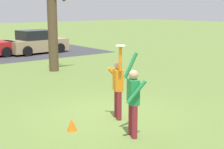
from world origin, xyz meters
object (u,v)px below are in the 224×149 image
at_px(person_defender, 133,97).
at_px(bare_tree_tall, 53,5).
at_px(frisbee_disc, 120,46).
at_px(parked_car_tan, 37,43).
at_px(field_cone_orange, 72,125).
at_px(person_catcher, 118,85).

distance_m(person_defender, bare_tree_tall, 9.33).
relative_size(frisbee_disc, parked_car_tan, 0.06).
relative_size(person_defender, parked_car_tan, 0.48).
bearing_deg(field_cone_orange, parked_car_tan, 67.80).
bearing_deg(field_cone_orange, person_defender, -52.07).
bearing_deg(bare_tree_tall, frisbee_disc, -105.49).
xyz_separation_m(person_defender, bare_tree_tall, (2.58, 8.69, 2.21)).
distance_m(person_catcher, parked_car_tan, 14.62).
distance_m(parked_car_tan, bare_tree_tall, 7.33).
relative_size(bare_tree_tall, field_cone_orange, 20.57).
bearing_deg(person_defender, field_cone_orange, 61.71).
bearing_deg(frisbee_disc, field_cone_orange, 171.85).
xyz_separation_m(person_catcher, frisbee_disc, (-0.09, -0.21, 1.11)).
bearing_deg(frisbee_disc, person_defender, -113.78).
height_order(person_defender, field_cone_orange, person_defender).
bearing_deg(person_defender, parked_car_tan, 6.48).
height_order(person_catcher, frisbee_disc, frisbee_disc).
xyz_separation_m(person_catcher, parked_car_tan, (4.20, 14.00, -0.25)).
relative_size(frisbee_disc, bare_tree_tall, 0.04).
xyz_separation_m(bare_tree_tall, field_cone_orange, (-3.54, -7.45, -3.03)).
bearing_deg(parked_car_tan, person_defender, -112.42).
distance_m(person_catcher, person_defender, 1.36).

